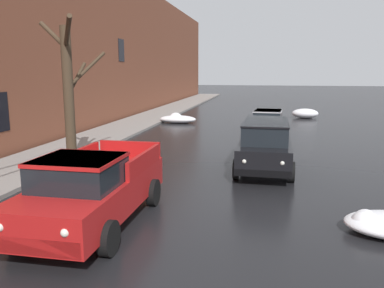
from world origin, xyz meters
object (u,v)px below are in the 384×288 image
(bare_tree_second_along_sidewalk, at_px, (69,89))
(sedan_silver_parked_kerbside_mid, at_px, (267,122))
(pickup_truck_red_approaching_near_lane, at_px, (92,189))
(suv_black_parked_kerbside_close, at_px, (265,143))

(bare_tree_second_along_sidewalk, xyz_separation_m, sedan_silver_parked_kerbside_mid, (7.26, 8.73, -2.16))
(bare_tree_second_along_sidewalk, height_order, sedan_silver_parked_kerbside_mid, bare_tree_second_along_sidewalk)
(pickup_truck_red_approaching_near_lane, distance_m, suv_black_parked_kerbside_close, 7.26)
(pickup_truck_red_approaching_near_lane, bearing_deg, sedan_silver_parked_kerbside_mid, 74.42)
(suv_black_parked_kerbside_close, bearing_deg, pickup_truck_red_approaching_near_lane, -122.44)
(pickup_truck_red_approaching_near_lane, height_order, sedan_silver_parked_kerbside_mid, pickup_truck_red_approaching_near_lane)
(pickup_truck_red_approaching_near_lane, relative_size, sedan_silver_parked_kerbside_mid, 1.24)
(pickup_truck_red_approaching_near_lane, relative_size, suv_black_parked_kerbside_close, 1.08)
(suv_black_parked_kerbside_close, bearing_deg, sedan_silver_parked_kerbside_mid, 89.70)
(bare_tree_second_along_sidewalk, relative_size, sedan_silver_parked_kerbside_mid, 1.31)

